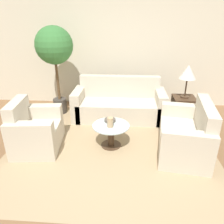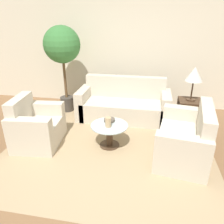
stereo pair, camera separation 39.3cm
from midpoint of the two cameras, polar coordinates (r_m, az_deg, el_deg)
name	(u,v)px [view 1 (the left image)]	position (r m, az deg, el deg)	size (l,w,h in m)	color
ground_plane	(106,175)	(3.33, -5.02, -16.24)	(14.00, 14.00, 0.00)	brown
wall_back	(117,53)	(5.55, -0.73, 15.13)	(10.00, 0.06, 2.60)	beige
rug	(111,145)	(3.97, -3.13, -8.76)	(3.54, 3.30, 0.01)	tan
sofa_main	(119,105)	(4.92, -0.44, 1.83)	(2.00, 0.81, 0.91)	beige
armchair	(34,132)	(4.09, -22.37, -4.91)	(0.83, 0.99, 0.87)	beige
loveseat	(188,136)	(3.82, 16.44, -6.13)	(0.94, 1.37, 0.89)	beige
coffee_table	(111,132)	(3.84, -3.22, -5.43)	(0.65, 0.65, 0.41)	#422D1E
side_table	(183,110)	(4.87, 15.83, 0.52)	(0.45, 0.45, 0.57)	#422D1E
table_lamp	(188,73)	(4.62, 16.95, 9.75)	(0.34, 0.34, 0.68)	#422D1E
potted_plant	(54,49)	(5.07, -17.06, 15.36)	(0.81, 0.81, 1.97)	#3D3833
vase	(110,122)	(3.68, -3.59, -2.76)	(0.10, 0.10, 0.17)	tan
bowl	(110,120)	(3.89, -3.42, -2.20)	(0.20, 0.20, 0.05)	brown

